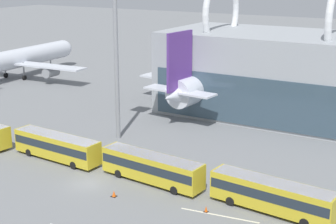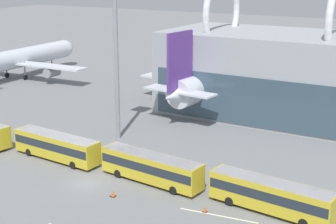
{
  "view_description": "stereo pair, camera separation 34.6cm",
  "coord_description": "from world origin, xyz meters",
  "px_view_note": "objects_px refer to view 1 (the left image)",
  "views": [
    {
      "loc": [
        36.54,
        -43.66,
        24.64
      ],
      "look_at": [
        -0.45,
        19.47,
        4.0
      ],
      "focal_mm": 55.0,
      "sensor_mm": 36.0,
      "label": 1
    },
    {
      "loc": [
        36.84,
        -43.48,
        24.64
      ],
      "look_at": [
        -0.45,
        19.47,
        4.0
      ],
      "focal_mm": 55.0,
      "sensor_mm": 36.0,
      "label": 2
    }
  ],
  "objects_px": {
    "shuttle_bus_1": "(57,145)",
    "shuttle_bus_3": "(272,194)",
    "airliner_at_gate_far": "(221,80)",
    "traffic_cone_0": "(114,194)",
    "shuttle_bus_2": "(152,167)",
    "floodlight_mast": "(115,26)",
    "airliner_at_gate_near": "(15,59)",
    "traffic_cone_1": "(206,209)"
  },
  "relations": [
    {
      "from": "shuttle_bus_1",
      "to": "shuttle_bus_3",
      "type": "height_order",
      "value": "same"
    },
    {
      "from": "airliner_at_gate_far",
      "to": "traffic_cone_0",
      "type": "bearing_deg",
      "value": -166.03
    },
    {
      "from": "shuttle_bus_2",
      "to": "floodlight_mast",
      "type": "xyz_separation_m",
      "value": [
        -13.08,
        11.42,
        14.62
      ]
    },
    {
      "from": "shuttle_bus_2",
      "to": "shuttle_bus_3",
      "type": "relative_size",
      "value": 1.0
    },
    {
      "from": "airliner_at_gate_far",
      "to": "shuttle_bus_2",
      "type": "bearing_deg",
      "value": -162.34
    },
    {
      "from": "shuttle_bus_1",
      "to": "airliner_at_gate_far",
      "type": "bearing_deg",
      "value": 81.84
    },
    {
      "from": "shuttle_bus_2",
      "to": "floodlight_mast",
      "type": "distance_m",
      "value": 22.7
    },
    {
      "from": "airliner_at_gate_near",
      "to": "shuttle_bus_3",
      "type": "xyz_separation_m",
      "value": [
        73.1,
        -34.61,
        -2.55
      ]
    },
    {
      "from": "shuttle_bus_1",
      "to": "traffic_cone_0",
      "type": "height_order",
      "value": "shuttle_bus_1"
    },
    {
      "from": "airliner_at_gate_near",
      "to": "airliner_at_gate_far",
      "type": "bearing_deg",
      "value": -92.36
    },
    {
      "from": "traffic_cone_0",
      "to": "shuttle_bus_2",
      "type": "bearing_deg",
      "value": 74.39
    },
    {
      "from": "airliner_at_gate_near",
      "to": "shuttle_bus_2",
      "type": "distance_m",
      "value": 67.75
    },
    {
      "from": "shuttle_bus_1",
      "to": "shuttle_bus_3",
      "type": "relative_size",
      "value": 1.0
    },
    {
      "from": "airliner_at_gate_far",
      "to": "traffic_cone_0",
      "type": "distance_m",
      "value": 41.38
    },
    {
      "from": "shuttle_bus_1",
      "to": "shuttle_bus_2",
      "type": "height_order",
      "value": "same"
    },
    {
      "from": "shuttle_bus_3",
      "to": "traffic_cone_1",
      "type": "height_order",
      "value": "shuttle_bus_3"
    },
    {
      "from": "airliner_at_gate_near",
      "to": "shuttle_bus_2",
      "type": "bearing_deg",
      "value": -123.78
    },
    {
      "from": "shuttle_bus_3",
      "to": "floodlight_mast",
      "type": "distance_m",
      "value": 33.56
    },
    {
      "from": "airliner_at_gate_near",
      "to": "traffic_cone_1",
      "type": "xyz_separation_m",
      "value": [
        67.27,
        -38.11,
        -4.21
      ]
    },
    {
      "from": "airliner_at_gate_near",
      "to": "shuttle_bus_3",
      "type": "bearing_deg",
      "value": -118.54
    },
    {
      "from": "airliner_at_gate_far",
      "to": "shuttle_bus_3",
      "type": "relative_size",
      "value": 2.59
    },
    {
      "from": "airliner_at_gate_near",
      "to": "floodlight_mast",
      "type": "bearing_deg",
      "value": -120.18
    },
    {
      "from": "traffic_cone_0",
      "to": "traffic_cone_1",
      "type": "xyz_separation_m",
      "value": [
        10.52,
        1.83,
        -0.01
      ]
    },
    {
      "from": "floodlight_mast",
      "to": "shuttle_bus_3",
      "type": "bearing_deg",
      "value": -22.57
    },
    {
      "from": "airliner_at_gate_near",
      "to": "traffic_cone_0",
      "type": "relative_size",
      "value": 54.87
    },
    {
      "from": "shuttle_bus_3",
      "to": "floodlight_mast",
      "type": "height_order",
      "value": "floodlight_mast"
    },
    {
      "from": "airliner_at_gate_far",
      "to": "shuttle_bus_3",
      "type": "height_order",
      "value": "airliner_at_gate_far"
    },
    {
      "from": "shuttle_bus_1",
      "to": "floodlight_mast",
      "type": "relative_size",
      "value": 0.54
    },
    {
      "from": "shuttle_bus_1",
      "to": "shuttle_bus_2",
      "type": "relative_size",
      "value": 1.0
    },
    {
      "from": "shuttle_bus_3",
      "to": "shuttle_bus_1",
      "type": "bearing_deg",
      "value": -174.74
    },
    {
      "from": "airliner_at_gate_far",
      "to": "shuttle_bus_1",
      "type": "bearing_deg",
      "value": 173.87
    },
    {
      "from": "shuttle_bus_2",
      "to": "traffic_cone_1",
      "type": "bearing_deg",
      "value": -16.83
    },
    {
      "from": "shuttle_bus_1",
      "to": "traffic_cone_0",
      "type": "bearing_deg",
      "value": -18.85
    },
    {
      "from": "shuttle_bus_1",
      "to": "floodlight_mast",
      "type": "bearing_deg",
      "value": 85.1
    },
    {
      "from": "airliner_at_gate_near",
      "to": "floodlight_mast",
      "type": "height_order",
      "value": "floodlight_mast"
    },
    {
      "from": "airliner_at_gate_far",
      "to": "shuttle_bus_1",
      "type": "xyz_separation_m",
      "value": [
        -7.41,
        -35.17,
        -3.06
      ]
    },
    {
      "from": "airliner_at_gate_near",
      "to": "shuttle_bus_1",
      "type": "relative_size",
      "value": 2.81
    },
    {
      "from": "floodlight_mast",
      "to": "traffic_cone_1",
      "type": "height_order",
      "value": "floodlight_mast"
    },
    {
      "from": "floodlight_mast",
      "to": "traffic_cone_1",
      "type": "bearing_deg",
      "value": -34.39
    },
    {
      "from": "airliner_at_gate_far",
      "to": "traffic_cone_0",
      "type": "height_order",
      "value": "airliner_at_gate_far"
    },
    {
      "from": "airliner_at_gate_near",
      "to": "traffic_cone_1",
      "type": "relative_size",
      "value": 56.25
    },
    {
      "from": "airliner_at_gate_far",
      "to": "traffic_cone_1",
      "type": "distance_m",
      "value": 42.43
    }
  ]
}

